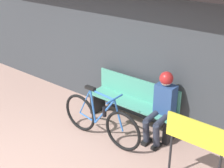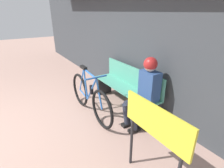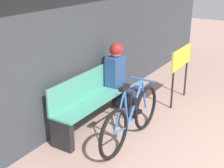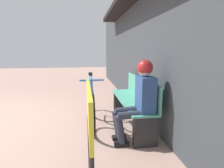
{
  "view_description": "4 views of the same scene",
  "coord_description": "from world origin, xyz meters",
  "px_view_note": "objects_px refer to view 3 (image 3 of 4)",
  "views": [
    {
      "loc": [
        3.3,
        -1.64,
        3.16
      ],
      "look_at": [
        0.2,
        2.2,
        0.92
      ],
      "focal_mm": 50.0,
      "sensor_mm": 36.0,
      "label": 1
    },
    {
      "loc": [
        3.03,
        0.57,
        1.93
      ],
      "look_at": [
        0.5,
        2.17,
        0.67
      ],
      "focal_mm": 28.0,
      "sensor_mm": 36.0,
      "label": 2
    },
    {
      "loc": [
        -3.37,
        -0.08,
        2.48
      ],
      "look_at": [
        0.34,
        2.22,
        0.8
      ],
      "focal_mm": 50.0,
      "sensor_mm": 36.0,
      "label": 3
    },
    {
      "loc": [
        3.44,
        1.71,
        1.36
      ],
      "look_at": [
        0.09,
        2.24,
        0.73
      ],
      "focal_mm": 28.0,
      "sensor_mm": 36.0,
      "label": 4
    }
  ],
  "objects_px": {
    "signboard": "(181,62)",
    "park_bench_near": "(93,101)",
    "bicycle": "(131,118)",
    "person_seated": "(120,73)"
  },
  "relations": [
    {
      "from": "park_bench_near",
      "to": "bicycle",
      "type": "height_order",
      "value": "bicycle"
    },
    {
      "from": "bicycle",
      "to": "signboard",
      "type": "xyz_separation_m",
      "value": [
        1.76,
        -0.08,
        0.41
      ]
    },
    {
      "from": "bicycle",
      "to": "person_seated",
      "type": "relative_size",
      "value": 1.35
    },
    {
      "from": "park_bench_near",
      "to": "person_seated",
      "type": "xyz_separation_m",
      "value": [
        0.67,
        -0.11,
        0.3
      ]
    },
    {
      "from": "park_bench_near",
      "to": "bicycle",
      "type": "bearing_deg",
      "value": -99.51
    },
    {
      "from": "park_bench_near",
      "to": "person_seated",
      "type": "distance_m",
      "value": 0.74
    },
    {
      "from": "park_bench_near",
      "to": "person_seated",
      "type": "height_order",
      "value": "person_seated"
    },
    {
      "from": "person_seated",
      "to": "signboard",
      "type": "bearing_deg",
      "value": -38.28
    },
    {
      "from": "signboard",
      "to": "park_bench_near",
      "type": "bearing_deg",
      "value": 152.13
    },
    {
      "from": "bicycle",
      "to": "person_seated",
      "type": "height_order",
      "value": "person_seated"
    }
  ]
}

